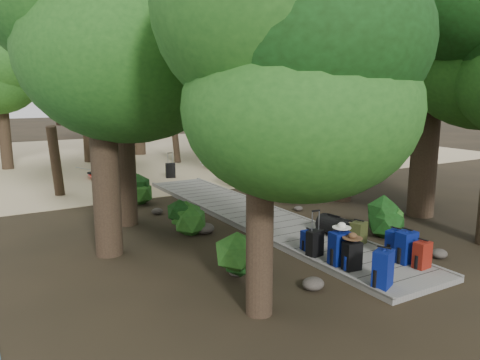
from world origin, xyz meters
TOP-DOWN VIEW (x-y plane):
  - ground at (0.00, 0.00)m, footprint 120.00×120.00m
  - sand_beach at (0.00, 16.00)m, footprint 40.00×22.00m
  - boardwalk at (0.00, 1.00)m, footprint 2.00×12.00m
  - backpack_left_a at (-0.74, -4.51)m, footprint 0.50×0.43m
  - backpack_left_b at (-0.63, -3.60)m, footprint 0.38×0.29m
  - backpack_left_c at (-0.63, -3.24)m, footprint 0.44×0.33m
  - backpack_left_d at (-0.61, -2.20)m, footprint 0.34×0.26m
  - backpack_right_a at (0.67, -4.26)m, footprint 0.36×0.27m
  - backpack_right_b at (0.63, -3.88)m, footprint 0.42×0.31m
  - backpack_right_c at (0.70, -3.52)m, footprint 0.44×0.36m
  - backpack_right_d at (0.66, -2.47)m, footprint 0.45×0.38m
  - duffel_right_khaki at (0.81, -1.98)m, footprint 0.55×0.69m
  - duffel_right_black at (0.61, -1.65)m, footprint 0.58×0.83m
  - suitcase_on_boardwalk at (-0.77, -2.61)m, footprint 0.40×0.27m
  - lone_suitcase_on_sand at (0.29, 8.27)m, footprint 0.45×0.32m
  - hat_brown at (-0.60, -3.55)m, footprint 0.41×0.41m
  - hat_white at (-0.57, -3.21)m, footprint 0.39×0.39m
  - kayak at (-2.61, 9.78)m, footprint 1.08×3.57m
  - sun_lounger at (3.01, 9.12)m, footprint 1.32×2.21m
  - tree_right_b at (4.44, -1.20)m, footprint 6.21×6.21m
  - tree_right_c at (3.77, 1.45)m, footprint 5.10×5.10m
  - tree_right_d at (5.29, 3.94)m, footprint 5.44×5.44m
  - tree_right_e at (4.42, 6.77)m, footprint 4.58×4.58m
  - tree_right_f at (6.96, 9.34)m, footprint 5.17×5.17m
  - tree_left_a at (-3.14, -4.04)m, footprint 3.87×3.87m
  - tree_left_b at (-4.53, 0.13)m, footprint 4.83×4.83m
  - tree_left_c at (-3.44, 2.34)m, footprint 5.03×5.03m
  - tree_back_a at (-1.51, 14.81)m, footprint 5.62×5.62m
  - tree_back_b at (1.61, 16.25)m, footprint 5.66×5.66m
  - tree_back_c at (5.48, 14.81)m, footprint 5.10×5.10m
  - tree_back_d at (-5.50, 14.40)m, footprint 4.51×4.51m
  - palm_right_a at (3.22, 5.40)m, footprint 4.76×4.76m
  - palm_right_b at (5.35, 11.06)m, footprint 4.21×4.21m
  - palm_right_c at (2.52, 12.38)m, footprint 4.55×4.55m
  - palm_left_a at (-4.66, 7.08)m, footprint 4.73×4.73m
  - rock_left_a at (-1.76, -3.76)m, footprint 0.43×0.39m
  - rock_left_b at (-2.65, -2.47)m, footprint 0.36×0.32m
  - rock_left_c at (-1.94, 0.45)m, footprint 0.50×0.45m
  - rock_left_d at (-2.33, 2.93)m, footprint 0.34×0.31m
  - rock_right_a at (1.75, -3.87)m, footprint 0.38×0.34m
  - rock_right_b at (2.30, -1.58)m, footprint 0.53×0.48m
  - rock_right_c at (1.62, 1.08)m, footprint 0.28×0.25m
  - rock_right_d at (2.62, 4.46)m, footprint 0.59×0.53m
  - shrub_left_a at (-2.58, -2.66)m, footprint 0.99×0.99m
  - shrub_left_b at (-2.36, 0.77)m, footprint 1.01×1.01m
  - shrub_left_c at (-2.55, 4.62)m, footprint 1.06×1.06m
  - shrub_right_a at (1.87, -2.12)m, footprint 1.10×1.10m
  - shrub_right_b at (2.25, 2.37)m, footprint 1.26×1.26m
  - shrub_right_c at (1.82, 5.24)m, footprint 0.97×0.97m

SIDE VIEW (x-z plane):
  - ground at x=0.00m, z-range 0.00..0.00m
  - sand_beach at x=0.00m, z-range 0.00..0.02m
  - boardwalk at x=0.00m, z-range 0.00..0.12m
  - rock_right_c at x=1.62m, z-range 0.00..0.15m
  - rock_left_d at x=-2.33m, z-range 0.00..0.19m
  - rock_left_b at x=-2.65m, z-range 0.00..0.20m
  - rock_right_a at x=1.75m, z-range 0.00..0.21m
  - rock_left_a at x=-1.76m, z-range 0.00..0.24m
  - rock_left_c at x=-1.94m, z-range 0.00..0.27m
  - rock_right_b at x=2.30m, z-range 0.00..0.29m
  - rock_right_d at x=2.62m, z-range 0.00..0.32m
  - kayak at x=-2.61m, z-range 0.02..0.37m
  - duffel_right_khaki at x=0.81m, z-range 0.12..0.53m
  - lone_suitcase_on_sand at x=0.29m, z-range 0.02..0.65m
  - sun_lounger at x=3.01m, z-range 0.02..0.70m
  - duffel_right_black at x=0.61m, z-range 0.12..0.60m
  - backpack_left_d at x=-0.61m, z-range 0.12..0.61m
  - suitcase_on_boardwalk at x=-0.77m, z-range 0.12..0.70m
  - backpack_right_d at x=0.66m, z-range 0.12..0.71m
  - backpack_right_a at x=0.67m, z-range 0.12..0.73m
  - shrub_right_c at x=1.82m, z-range 0.00..0.87m
  - backpack_left_b at x=-0.63m, z-range 0.12..0.76m
  - shrub_left_a at x=-2.58m, z-range 0.00..0.89m
  - backpack_right_c at x=0.70m, z-range 0.12..0.79m
  - shrub_left_b at x=-2.36m, z-range 0.00..0.91m
  - shrub_left_c at x=-2.55m, z-range 0.00..0.96m
  - backpack_right_b at x=0.63m, z-range 0.12..0.86m
  - shrub_right_a at x=1.87m, z-range 0.00..0.99m
  - backpack_left_c at x=-0.63m, z-range 0.12..0.89m
  - backpack_left_a at x=-0.74m, z-range 0.12..0.89m
  - shrub_right_b at x=2.25m, z-range 0.00..1.13m
  - hat_brown at x=-0.60m, z-range 0.76..0.88m
  - hat_white at x=-0.57m, z-range 0.89..1.02m
  - tree_left_a at x=-3.14m, z-range 0.00..6.45m
  - palm_right_c at x=2.52m, z-range 0.00..7.24m
  - tree_back_d at x=-5.50m, z-range 0.00..7.52m
  - palm_left_a at x=-4.66m, z-range 0.00..7.53m
  - palm_right_a at x=3.22m, z-range 0.00..8.12m
  - palm_right_b at x=5.35m, z-range 0.00..8.13m
  - tree_right_e at x=4.42m, z-range 0.00..8.25m
  - tree_left_b at x=-4.53m, z-range 0.00..8.69m
  - tree_left_c at x=-3.44m, z-range 0.00..8.75m
  - tree_right_c at x=3.77m, z-range 0.00..8.82m
  - tree_back_c at x=5.48m, z-range 0.00..9.17m
  - tree_right_f at x=6.96m, z-range 0.00..9.23m
  - tree_back_a at x=-1.51m, z-range 0.00..9.73m
  - tree_right_d at x=5.29m, z-range 0.00..9.98m
  - tree_back_b at x=1.61m, z-range 0.00..10.12m
  - tree_right_b at x=4.44m, z-range 0.00..11.09m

